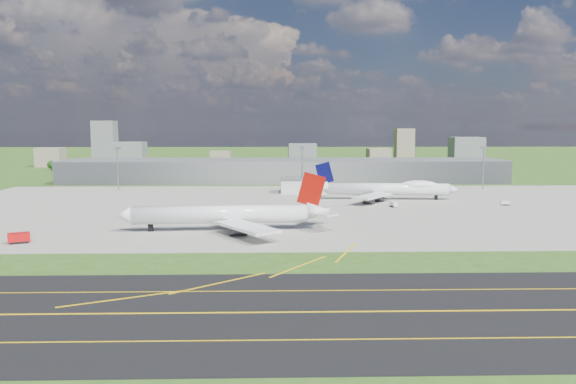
{
  "coord_description": "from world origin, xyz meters",
  "views": [
    {
      "loc": [
        -6.84,
        -220.61,
        37.56
      ],
      "look_at": [
        -0.68,
        25.81,
        9.0
      ],
      "focal_mm": 35.0,
      "sensor_mm": 36.0,
      "label": 1
    }
  ],
  "objects_px": {
    "crash_tender": "(19,238)",
    "van_white_near": "(394,205)",
    "van_white_far": "(505,203)",
    "airliner_red_twin": "(229,215)",
    "tug_yellow": "(181,216)",
    "airliner_blue_quad": "(387,189)"
  },
  "relations": [
    {
      "from": "van_white_near",
      "to": "van_white_far",
      "type": "height_order",
      "value": "van_white_near"
    },
    {
      "from": "tug_yellow",
      "to": "van_white_far",
      "type": "height_order",
      "value": "van_white_far"
    },
    {
      "from": "van_white_near",
      "to": "van_white_far",
      "type": "relative_size",
      "value": 1.19
    },
    {
      "from": "van_white_near",
      "to": "airliner_red_twin",
      "type": "bearing_deg",
      "value": 115.29
    },
    {
      "from": "crash_tender",
      "to": "van_white_near",
      "type": "distance_m",
      "value": 160.3
    },
    {
      "from": "tug_yellow",
      "to": "van_white_near",
      "type": "height_order",
      "value": "van_white_near"
    },
    {
      "from": "airliner_blue_quad",
      "to": "crash_tender",
      "type": "xyz_separation_m",
      "value": [
        -141.71,
        -107.53,
        -3.76
      ]
    },
    {
      "from": "airliner_blue_quad",
      "to": "van_white_far",
      "type": "relative_size",
      "value": 17.9
    },
    {
      "from": "tug_yellow",
      "to": "crash_tender",
      "type": "bearing_deg",
      "value": -168.92
    },
    {
      "from": "airliner_blue_quad",
      "to": "van_white_near",
      "type": "xyz_separation_m",
      "value": [
        -2.5,
        -28.07,
        -4.26
      ]
    },
    {
      "from": "tug_yellow",
      "to": "van_white_near",
      "type": "xyz_separation_m",
      "value": [
        94.94,
        29.24,
        0.27
      ]
    },
    {
      "from": "van_white_far",
      "to": "van_white_near",
      "type": "bearing_deg",
      "value": -170.88
    },
    {
      "from": "airliner_red_twin",
      "to": "tug_yellow",
      "type": "bearing_deg",
      "value": -55.93
    },
    {
      "from": "tug_yellow",
      "to": "van_white_far",
      "type": "distance_m",
      "value": 153.29
    },
    {
      "from": "crash_tender",
      "to": "tug_yellow",
      "type": "bearing_deg",
      "value": 24.34
    },
    {
      "from": "crash_tender",
      "to": "van_white_far",
      "type": "distance_m",
      "value": 211.16
    },
    {
      "from": "airliner_red_twin",
      "to": "van_white_far",
      "type": "distance_m",
      "value": 142.07
    },
    {
      "from": "airliner_red_twin",
      "to": "tug_yellow",
      "type": "xyz_separation_m",
      "value": [
        -21.93,
        28.72,
        -4.73
      ]
    },
    {
      "from": "airliner_blue_quad",
      "to": "crash_tender",
      "type": "relative_size",
      "value": 10.41
    },
    {
      "from": "airliner_blue_quad",
      "to": "van_white_far",
      "type": "distance_m",
      "value": 57.55
    },
    {
      "from": "crash_tender",
      "to": "van_white_near",
      "type": "relative_size",
      "value": 1.44
    },
    {
      "from": "crash_tender",
      "to": "van_white_far",
      "type": "xyz_separation_m",
      "value": [
        193.88,
        83.64,
        -0.62
      ]
    }
  ]
}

